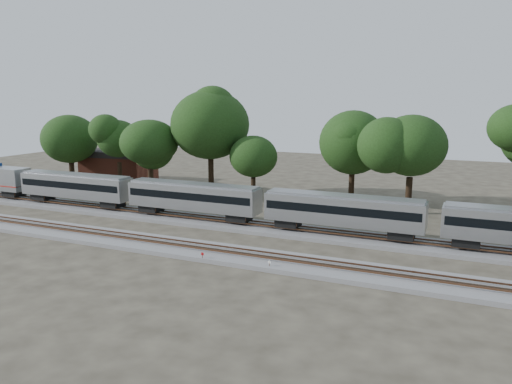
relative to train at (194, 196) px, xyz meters
The scene contains 15 objects.
ground 8.03m from the train, 53.87° to the right, with size 160.00×160.00×0.00m, color #383328.
track_far 5.23m from the train, ahead, with size 160.00×5.00×0.73m.
track_near 11.28m from the train, 66.35° to the right, with size 160.00×5.00×0.73m.
train is the anchor object (origin of this frame).
switch_stand_red 14.98m from the train, 56.79° to the right, with size 0.29×0.06×0.92m.
switch_stand_white 18.77m from the train, 39.78° to the right, with size 0.27×0.10×0.86m.
switch_lever 16.37m from the train, 47.46° to the right, with size 0.50×0.30×0.30m, color #512D19.
brick_building 32.92m from the train, 143.67° to the left, with size 12.21×9.41×5.39m.
tree_0 33.70m from the train, 157.31° to the left, with size 7.79×7.79×10.99m.
tree_1 25.32m from the train, 148.39° to the left, with size 8.15×8.15×11.49m.
tree_2 18.15m from the train, 141.90° to the left, with size 8.05×8.05×11.35m.
tree_3 17.29m from the train, 111.56° to the left, with size 10.58×10.58×14.92m.
tree_4 13.59m from the train, 82.57° to the left, with size 6.46×6.46×9.10m.
tree_5 23.24m from the train, 50.35° to the left, with size 8.51×8.51×12.00m.
tree_6 27.08m from the train, 32.56° to the left, with size 8.70×8.70×12.26m.
Camera 1 is at (25.00, -43.10, 14.48)m, focal length 35.00 mm.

